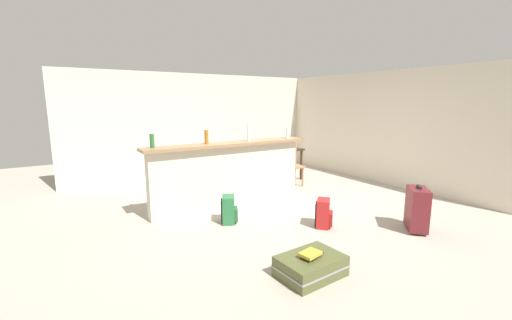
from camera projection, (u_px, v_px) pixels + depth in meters
name	position (u px, v px, depth m)	size (l,w,h in m)	color
ground_plane	(273.00, 205.00, 5.88)	(13.00, 13.00, 0.05)	#ADA393
wall_back	(203.00, 125.00, 8.18)	(6.60, 0.10, 2.50)	beige
wall_right	(372.00, 127.00, 7.51)	(0.10, 6.00, 2.50)	beige
partition_half_wall	(229.00, 176.00, 5.66)	(2.80, 0.20, 1.09)	beige
bar_countertop	(229.00, 144.00, 5.56)	(2.96, 0.40, 0.05)	#93704C
bottle_green	(152.00, 141.00, 4.92)	(0.07, 0.07, 0.21)	#2D6B38
bottle_amber	(206.00, 137.00, 5.35)	(0.07, 0.07, 0.23)	#9E661E
bottle_white	(249.00, 133.00, 5.71)	(0.07, 0.07, 0.30)	silver
bottle_clear	(288.00, 133.00, 6.13)	(0.08, 0.08, 0.22)	silver
dining_table	(276.00, 152.00, 7.64)	(1.10, 0.80, 0.74)	#332319
dining_chair_near_partition	(291.00, 162.00, 7.15)	(0.44, 0.44, 0.93)	#9E754C
suitcase_flat_olive	(311.00, 266.00, 3.46)	(0.84, 0.52, 0.22)	#51562D
backpack_green	(229.00, 210.00, 4.95)	(0.32, 0.33, 0.42)	#286B3D
backpack_red	(324.00, 214.00, 4.78)	(0.34, 0.34, 0.42)	red
suitcase_upright_maroon	(417.00, 209.00, 4.62)	(0.48, 0.48, 0.67)	maroon
book_stack	(311.00, 254.00, 3.42)	(0.29, 0.23, 0.06)	black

